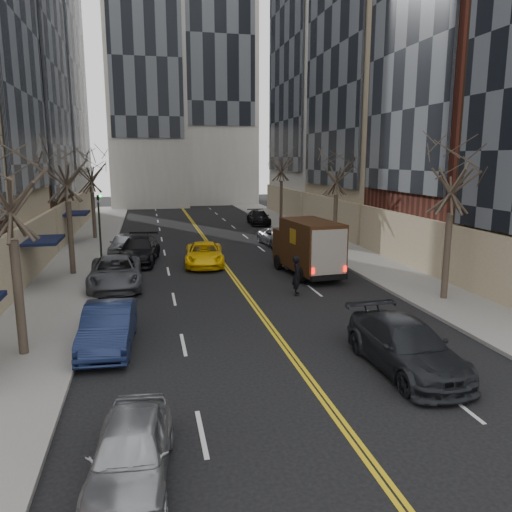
# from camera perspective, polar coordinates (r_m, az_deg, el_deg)

# --- Properties ---
(ground) EXTENTS (160.00, 160.00, 0.00)m
(ground) POSITION_cam_1_polar(r_m,az_deg,el_deg) (12.09, 13.03, -22.09)
(ground) COLOR black
(ground) RESTS_ON ground
(sidewalk_left) EXTENTS (4.00, 66.00, 0.15)m
(sidewalk_left) POSITION_cam_1_polar(r_m,az_deg,el_deg) (36.91, -19.05, 0.42)
(sidewalk_left) COLOR slate
(sidewalk_left) RESTS_ON ground
(sidewalk_right) EXTENTS (4.00, 66.00, 0.15)m
(sidewalk_right) POSITION_cam_1_polar(r_m,az_deg,el_deg) (39.07, 8.15, 1.49)
(sidewalk_right) COLOR slate
(sidewalk_right) RESTS_ON ground
(streetwall_right) EXTENTS (12.26, 49.00, 34.00)m
(streetwall_right) POSITION_cam_1_polar(r_m,az_deg,el_deg) (47.05, 15.39, 21.24)
(streetwall_right) COLOR #4C301E
(streetwall_right) RESTS_ON ground
(tree_lf_near) EXTENTS (3.20, 3.20, 8.41)m
(tree_lf_near) POSITION_cam_1_polar(r_m,az_deg,el_deg) (17.58, -26.62, 8.91)
(tree_lf_near) COLOR #382D23
(tree_lf_near) RESTS_ON sidewalk_left
(tree_lf_mid) EXTENTS (3.20, 3.20, 8.91)m
(tree_lf_mid) POSITION_cam_1_polar(r_m,az_deg,el_deg) (29.36, -21.01, 10.50)
(tree_lf_mid) COLOR #382D23
(tree_lf_mid) RESTS_ON sidewalk_left
(tree_lf_far) EXTENTS (3.20, 3.20, 8.12)m
(tree_lf_far) POSITION_cam_1_polar(r_m,az_deg,el_deg) (42.27, -18.38, 9.88)
(tree_lf_far) COLOR #382D23
(tree_lf_far) RESTS_ON sidewalk_left
(tree_rt_near) EXTENTS (3.20, 3.20, 8.71)m
(tree_rt_near) POSITION_cam_1_polar(r_m,az_deg,el_deg) (24.11, 21.68, 10.11)
(tree_rt_near) COLOR #382D23
(tree_rt_near) RESTS_ON sidewalk_right
(tree_rt_mid) EXTENTS (3.20, 3.20, 8.32)m
(tree_rt_mid) POSITION_cam_1_polar(r_m,az_deg,el_deg) (36.59, 9.23, 10.40)
(tree_rt_mid) COLOR #382D23
(tree_rt_mid) RESTS_ON sidewalk_right
(tree_rt_far) EXTENTS (3.20, 3.20, 9.11)m
(tree_rt_far) POSITION_cam_1_polar(r_m,az_deg,el_deg) (50.85, 2.94, 11.36)
(tree_rt_far) COLOR #382D23
(tree_rt_far) RESTS_ON sidewalk_right
(traffic_signal) EXTENTS (0.29, 0.26, 4.70)m
(traffic_signal) POSITION_cam_1_polar(r_m,az_deg,el_deg) (31.41, -17.46, 3.79)
(traffic_signal) COLOR black
(traffic_signal) RESTS_ON sidewalk_left
(ups_truck) EXTENTS (2.79, 5.96, 3.17)m
(ups_truck) POSITION_cam_1_polar(r_m,az_deg,el_deg) (28.26, 5.93, 0.97)
(ups_truck) COLOR black
(ups_truck) RESTS_ON ground
(observer_sedan) EXTENTS (2.27, 5.39, 1.55)m
(observer_sedan) POSITION_cam_1_polar(r_m,az_deg,el_deg) (16.57, 16.75, -9.82)
(observer_sedan) COLOR black
(observer_sedan) RESTS_ON ground
(taxi) EXTENTS (2.77, 5.19, 1.39)m
(taxi) POSITION_cam_1_polar(r_m,az_deg,el_deg) (31.04, -5.93, 0.20)
(taxi) COLOR yellow
(taxi) RESTS_ON ground
(pedestrian) EXTENTS (0.64, 0.81, 1.94)m
(pedestrian) POSITION_cam_1_polar(r_m,az_deg,el_deg) (24.24, 4.71, -2.24)
(pedestrian) COLOR black
(pedestrian) RESTS_ON ground
(parked_lf_a) EXTENTS (1.99, 4.14, 1.36)m
(parked_lf_a) POSITION_cam_1_polar(r_m,az_deg,el_deg) (11.26, -14.10, -20.78)
(parked_lf_a) COLOR #96999D
(parked_lf_a) RESTS_ON ground
(parked_lf_b) EXTENTS (1.87, 4.77, 1.55)m
(parked_lf_b) POSITION_cam_1_polar(r_m,az_deg,el_deg) (18.31, -16.52, -7.78)
(parked_lf_b) COLOR #121C3A
(parked_lf_b) RESTS_ON ground
(parked_lf_c) EXTENTS (2.72, 5.68, 1.56)m
(parked_lf_c) POSITION_cam_1_polar(r_m,az_deg,el_deg) (26.63, -15.78, -1.82)
(parked_lf_c) COLOR #4A4C52
(parked_lf_c) RESTS_ON ground
(parked_lf_d) EXTENTS (2.98, 5.89, 1.64)m
(parked_lf_d) POSITION_cam_1_polar(r_m,az_deg,el_deg) (32.49, -13.26, 0.67)
(parked_lf_d) COLOR black
(parked_lf_d) RESTS_ON ground
(parked_lf_e) EXTENTS (2.15, 4.27, 1.39)m
(parked_lf_e) POSITION_cam_1_polar(r_m,az_deg,el_deg) (35.97, -14.93, 1.39)
(parked_lf_e) COLOR #989A9F
(parked_lf_e) RESTS_ON ground
(parked_rt_a) EXTENTS (1.79, 4.52, 1.47)m
(parked_rt_a) POSITION_cam_1_polar(r_m,az_deg,el_deg) (32.85, 6.21, 0.87)
(parked_rt_a) COLOR #45464C
(parked_rt_a) RESTS_ON ground
(parked_rt_b) EXTENTS (2.62, 4.91, 1.31)m
(parked_rt_b) POSITION_cam_1_polar(r_m,az_deg,el_deg) (37.83, 2.61, 2.17)
(parked_rt_b) COLOR #9FA1A6
(parked_rt_b) RESTS_ON ground
(parked_rt_c) EXTENTS (2.26, 4.92, 1.39)m
(parked_rt_c) POSITION_cam_1_polar(r_m,az_deg,el_deg) (49.95, 0.30, 4.42)
(parked_rt_c) COLOR black
(parked_rt_c) RESTS_ON ground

